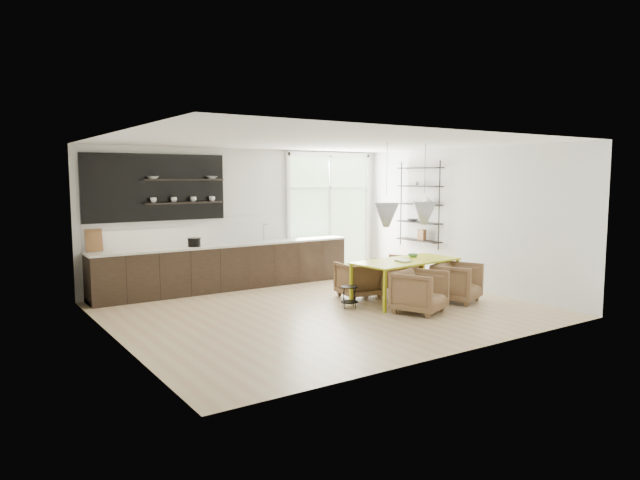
{
  "coord_description": "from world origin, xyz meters",
  "views": [
    {
      "loc": [
        -5.5,
        -8.03,
        2.31
      ],
      "look_at": [
        0.3,
        0.6,
        1.15
      ],
      "focal_mm": 32.0,
      "sensor_mm": 36.0,
      "label": 1
    }
  ],
  "objects": [
    {
      "name": "kitchen_run",
      "position": [
        -0.69,
        2.69,
        0.6
      ],
      "size": [
        5.54,
        0.69,
        2.75
      ],
      "color": "black",
      "rests_on": "ground"
    },
    {
      "name": "table_book",
      "position": [
        1.43,
        -0.3,
        0.78
      ],
      "size": [
        0.22,
        0.29,
        0.03
      ],
      "primitive_type": "imported",
      "rotation": [
        0.0,
        0.0,
        -0.02
      ],
      "color": "white",
      "rests_on": "dining_table"
    },
    {
      "name": "armchair_front_right",
      "position": [
        2.41,
        -0.82,
        0.36
      ],
      "size": [
        1.02,
        1.04,
        0.72
      ],
      "primitive_type": "imported",
      "rotation": [
        0.0,
        0.0,
        0.4
      ],
      "color": "brown",
      "rests_on": "ground"
    },
    {
      "name": "table_bowl",
      "position": [
        2.09,
        0.03,
        0.79
      ],
      "size": [
        0.22,
        0.22,
        0.06
      ],
      "primitive_type": "imported",
      "rotation": [
        0.0,
        0.0,
        0.2
      ],
      "color": "#477C46",
      "rests_on": "dining_table"
    },
    {
      "name": "armchair_back_right",
      "position": [
        2.21,
        0.59,
        0.35
      ],
      "size": [
        1.0,
        1.01,
        0.71
      ],
      "primitive_type": "imported",
      "rotation": [
        0.0,
        0.0,
        3.55
      ],
      "color": "brown",
      "rests_on": "ground"
    },
    {
      "name": "dining_table",
      "position": [
        1.69,
        -0.22,
        0.71
      ],
      "size": [
        2.18,
        1.14,
        0.76
      ],
      "rotation": [
        0.0,
        0.0,
        0.1
      ],
      "color": "#BAC117",
      "rests_on": "ground"
    },
    {
      "name": "armchair_back_left",
      "position": [
        1.15,
        0.51,
        0.35
      ],
      "size": [
        0.86,
        0.88,
        0.7
      ],
      "primitive_type": "imported",
      "rotation": [
        0.0,
        0.0,
        2.97
      ],
      "color": "brown",
      "rests_on": "ground"
    },
    {
      "name": "armchair_front_left",
      "position": [
        1.23,
        -1.07,
        0.36
      ],
      "size": [
        1.02,
        1.04,
        0.73
      ],
      "primitive_type": "imported",
      "rotation": [
        0.0,
        0.0,
        0.39
      ],
      "color": "brown",
      "rests_on": "ground"
    },
    {
      "name": "right_shelving",
      "position": [
        3.36,
        1.17,
        1.65
      ],
      "size": [
        0.26,
        1.22,
        1.9
      ],
      "color": "black",
      "rests_on": "ground"
    },
    {
      "name": "wire_stool",
      "position": [
        0.45,
        -0.12,
        0.25
      ],
      "size": [
        0.31,
        0.31,
        0.39
      ],
      "rotation": [
        0.0,
        0.0,
        0.16
      ],
      "color": "black",
      "rests_on": "ground"
    },
    {
      "name": "room",
      "position": [
        0.58,
        1.1,
        1.46
      ],
      "size": [
        7.02,
        6.01,
        2.91
      ],
      "color": "#CDB588",
      "rests_on": "ground"
    }
  ]
}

